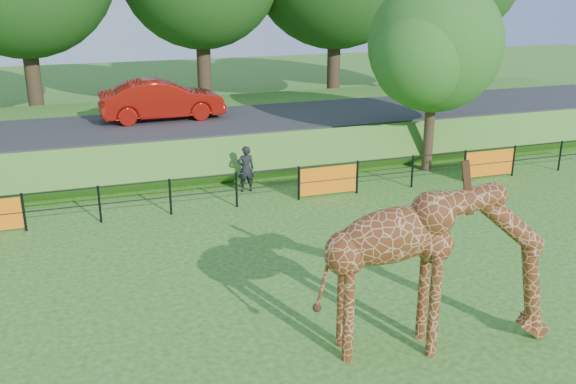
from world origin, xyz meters
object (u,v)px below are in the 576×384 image
(giraffe, at_px, (438,268))
(visitor, at_px, (246,169))
(car_red, at_px, (162,100))
(tree_east, at_px, (437,50))

(giraffe, height_order, visitor, giraffe)
(car_red, relative_size, visitor, 3.05)
(car_red, bearing_deg, visitor, -163.08)
(visitor, distance_m, tree_east, 7.78)
(visitor, relative_size, tree_east, 0.23)
(visitor, height_order, tree_east, tree_east)
(giraffe, relative_size, tree_east, 0.67)
(giraffe, distance_m, car_red, 15.72)
(giraffe, bearing_deg, visitor, 106.47)
(giraffe, distance_m, tree_east, 12.27)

